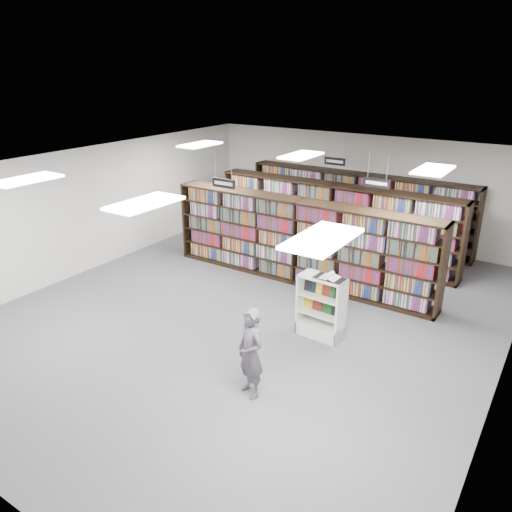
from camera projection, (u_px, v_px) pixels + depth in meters
The scene contains 19 objects.
floor at pixel (254, 311), 11.09m from camera, with size 12.00×12.00×0.00m, color #4F4F54.
ceiling at pixel (253, 168), 9.93m from camera, with size 10.00×12.00×0.10m, color white.
wall_back at pixel (362, 188), 15.18m from camera, with size 10.00×0.10×3.20m, color silver.
wall_left at pixel (95, 208), 13.06m from camera, with size 0.10×12.00×3.20m, color silver.
bookshelf_row_near at pixel (298, 242), 12.27m from camera, with size 7.00×0.60×2.10m.
bookshelf_row_mid at pixel (333, 221), 13.82m from camera, with size 7.00×0.60×2.10m.
bookshelf_row_far at pixel (357, 207), 15.15m from camera, with size 7.00×0.60×2.10m.
aisle_sign_left at pixel (224, 182), 11.72m from camera, with size 0.65×0.02×0.80m.
aisle_sign_right at pixel (377, 182), 11.74m from camera, with size 0.65×0.02×0.80m.
aisle_sign_center at pixel (335, 161), 14.32m from camera, with size 0.65×0.02×0.80m.
troffer_front_left at pixel (27, 180), 9.14m from camera, with size 0.60×1.20×0.04m, color white.
troffer_front_center at pixel (145, 203), 7.60m from camera, with size 0.60×1.20×0.04m, color white.
troffer_front_right at pixel (322, 239), 6.07m from camera, with size 0.60×1.20×0.04m, color white.
troffer_back_left at pixel (200, 145), 13.03m from camera, with size 0.60×1.20×0.04m, color white.
troffer_back_center at pixel (301, 155), 11.50m from camera, with size 0.60×1.20×0.04m, color white.
troffer_back_right at pixel (433, 170), 9.97m from camera, with size 0.60×1.20×0.04m, color white.
endcap_display at pixel (322, 315), 9.97m from camera, with size 0.95×0.51×1.29m.
open_book at pixel (329, 277), 9.56m from camera, with size 0.60×0.37×0.13m.
shopper at pixel (251, 353), 8.05m from camera, with size 0.57×0.38×1.57m, color #514C57.
Camera 1 is at (5.47, -8.24, 5.16)m, focal length 35.00 mm.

